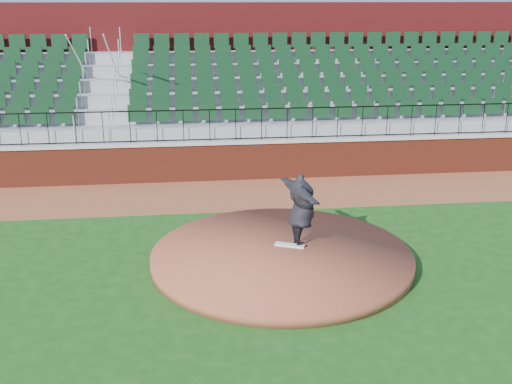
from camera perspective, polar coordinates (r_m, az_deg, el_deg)
The scene contains 10 objects.
ground at distance 13.33m, azimuth 0.76°, elevation -7.29°, with size 90.00×90.00×0.00m, color #184814.
warning_track at distance 18.34m, azimuth -1.43°, elevation -0.15°, with size 34.00×3.20×0.01m, color brown.
field_wall at distance 19.70m, azimuth -1.88°, elevation 2.91°, with size 34.00×0.35×1.20m, color maroon.
wall_cap at distance 19.54m, azimuth -1.90°, elevation 4.76°, with size 34.00×0.45×0.10m, color #B7B7B7.
wall_railing at distance 19.42m, azimuth -1.91°, elevation 6.34°, with size 34.00×0.05×1.00m, color black, non-canonical shape.
seating_stands at distance 22.01m, azimuth -2.54°, elevation 9.01°, with size 34.00×5.10×4.60m, color gray, non-canonical shape.
concourse_wall at distance 24.72m, azimuth -3.05°, elevation 11.02°, with size 34.00×0.50×5.50m, color maroon.
pitchers_mound at distance 13.66m, azimuth 2.42°, elevation -6.09°, with size 5.83×5.83×0.25m, color brown.
pitching_rubber at distance 13.90m, azimuth 3.19°, elevation -5.01°, with size 0.68×0.17×0.05m, color white.
pitcher at distance 13.67m, azimuth 4.29°, elevation -1.70°, with size 2.10×0.57×1.71m, color black.
Camera 1 is at (-1.59, -11.97, 5.65)m, focal length 42.53 mm.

